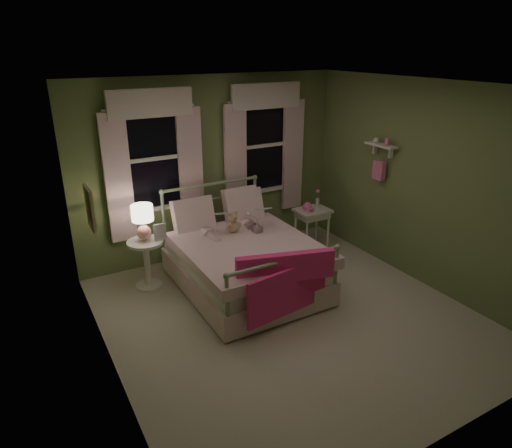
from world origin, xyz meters
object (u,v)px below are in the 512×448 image
child_right (246,207)px  nightstand_left (147,257)px  table_lamp (143,218)px  child_left (208,215)px  bed (244,260)px  nightstand_right (312,215)px  teddy_bear (233,224)px

child_right → nightstand_left: 1.47m
nightstand_left → table_lamp: 0.54m
child_left → nightstand_left: child_left is taller
child_left → child_right: child_right is taller
bed → nightstand_right: size_ratio=3.18×
child_left → nightstand_left: bearing=-9.0°
child_left → nightstand_left: (-0.80, 0.18, -0.50)m
child_left → table_lamp: size_ratio=1.54×
bed → nightstand_right: (1.47, 0.53, 0.17)m
nightstand_left → bed: bearing=-29.6°
table_lamp → child_left: bearing=-12.9°
child_left → nightstand_right: child_left is taller
child_left → child_right: 0.56m
bed → teddy_bear: bearing=91.2°
teddy_bear → nightstand_left: (-1.08, 0.34, -0.37)m
child_left → teddy_bear: (0.28, -0.16, -0.12)m
child_right → nightstand_left: bearing=-5.8°
nightstand_right → child_left: bearing=-176.9°
child_left → nightstand_right: 1.79m
child_right → table_lamp: (-1.36, 0.18, 0.02)m
teddy_bear → table_lamp: size_ratio=0.67×
child_right → child_left: bearing=1.9°
bed → child_left: size_ratio=2.94×
teddy_bear → table_lamp: table_lamp is taller
child_left → child_right: (0.56, 0.00, 0.01)m
nightstand_left → table_lamp: (0.00, -0.00, 0.54)m
teddy_bear → child_right: bearing=29.5°
nightstand_left → nightstand_right: 2.56m
bed → table_lamp: 1.38m
bed → nightstand_left: size_ratio=3.13×
nightstand_left → nightstand_right: (2.55, -0.09, 0.13)m
bed → child_right: size_ratio=2.82×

